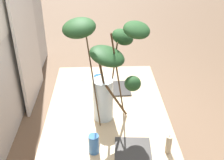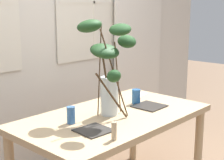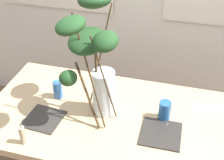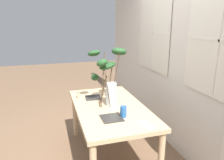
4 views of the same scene
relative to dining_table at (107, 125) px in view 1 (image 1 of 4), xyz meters
The scene contains 9 objects.
curtain_sheer_side 1.78m from the dining_table, 31.71° to the left, with size 0.87×0.03×2.44m, color silver.
dining_table is the anchor object (origin of this frame).
vase_with_branches 0.50m from the dining_table, behind, with size 0.37×0.56×0.75m.
drinking_glass_blue_left 0.40m from the dining_table, 166.00° to the left, with size 0.06×0.06×0.12m, color #386BAD.
drinking_glass_blue_right 0.39m from the dining_table, ahead, with size 0.07×0.07×0.13m, color #235693.
plate_square_left 0.40m from the dining_table, 158.22° to the right, with size 0.22×0.22×0.01m, color #2D2B28.
plate_square_right 0.38m from the dining_table, 12.68° to the right, with size 0.23×0.23×0.01m, color #2D2B28.
napkin_folded 0.66m from the dining_table, 20.25° to the left, with size 0.20×0.10×0.00m, color silver.
pillar_candle 0.54m from the dining_table, 137.35° to the right, with size 0.03×0.03×0.13m.
Camera 1 is at (-1.57, 0.03, 1.91)m, focal length 43.79 mm.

